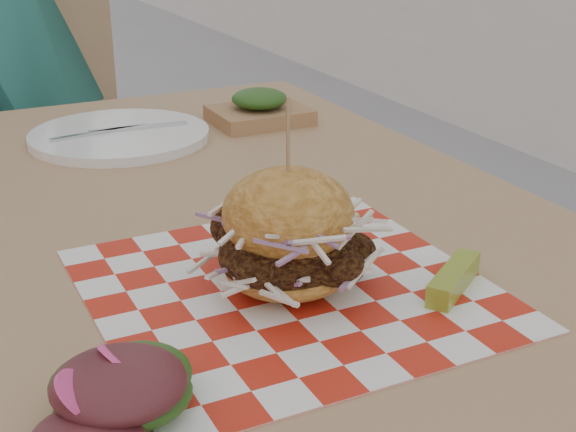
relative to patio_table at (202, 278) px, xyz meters
name	(u,v)px	position (x,y,z in m)	size (l,w,h in m)	color
patio_table	(202,278)	(0.00, 0.00, 0.00)	(0.80, 1.20, 0.75)	tan
patio_chair	(40,139)	(-0.01, 1.09, -0.12)	(0.45, 0.46, 0.95)	tan
paper_liner	(288,288)	(0.01, -0.21, 0.08)	(0.36, 0.36, 0.00)	red
sandwich	(288,238)	(0.01, -0.21, 0.13)	(0.16, 0.16, 0.18)	#C98938
pickle_spear	(454,279)	(0.15, -0.28, 0.09)	(0.10, 0.02, 0.02)	olive
side_salad	(112,408)	(-0.19, -0.34, 0.09)	(0.14, 0.13, 0.05)	#3F1419
place_setting	(120,136)	(0.00, 0.34, 0.09)	(0.27, 0.27, 0.02)	white
kraft_tray	(260,109)	(0.23, 0.34, 0.10)	(0.15, 0.12, 0.06)	#996E45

